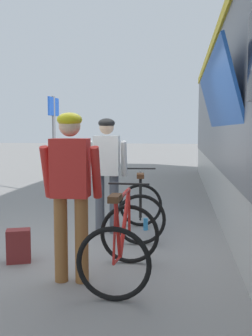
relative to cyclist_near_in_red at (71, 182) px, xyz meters
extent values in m
plane|color=gray|center=(0.14, 1.14, -1.05)|extent=(80.00, 80.00, 0.00)
cube|color=#2356B2|center=(1.76, 2.56, 0.75)|extent=(0.49, 4.26, 1.65)
cube|color=yellow|center=(1.76, 2.95, 2.37)|extent=(0.04, 16.07, 0.20)
cylinder|color=#935B2D|center=(-0.11, -0.01, -0.60)|extent=(0.14, 0.14, 0.90)
cylinder|color=#935B2D|center=(0.11, 0.00, -0.60)|extent=(0.14, 0.14, 0.90)
cube|color=red|center=(0.00, 0.00, 0.15)|extent=(0.39, 0.25, 0.60)
cylinder|color=red|center=(-0.26, 0.03, 0.10)|extent=(0.10, 0.26, 0.56)
cylinder|color=red|center=(0.26, 0.05, 0.10)|extent=(0.10, 0.26, 0.56)
sphere|color=beige|center=(0.00, 0.00, 0.58)|extent=(0.22, 0.22, 0.22)
ellipsoid|color=yellow|center=(0.00, 0.00, 0.64)|extent=(0.26, 0.28, 0.14)
cylinder|color=#4C515B|center=(-0.11, 1.91, -0.60)|extent=(0.14, 0.14, 0.90)
cylinder|color=#4C515B|center=(0.11, 1.92, -0.60)|extent=(0.14, 0.14, 0.90)
cube|color=white|center=(0.00, 1.92, 0.15)|extent=(0.39, 0.26, 0.60)
cylinder|color=white|center=(-0.26, 1.94, 0.10)|extent=(0.10, 0.26, 0.56)
cylinder|color=white|center=(0.26, 1.97, 0.10)|extent=(0.10, 0.26, 0.56)
sphere|color=beige|center=(0.00, 1.92, 0.58)|extent=(0.22, 0.22, 0.22)
ellipsoid|color=black|center=(0.00, 1.92, 0.64)|extent=(0.27, 0.29, 0.14)
torus|color=black|center=(0.53, 0.63, -0.70)|extent=(0.71, 0.06, 0.71)
torus|color=black|center=(0.52, -0.39, -0.70)|extent=(0.71, 0.06, 0.71)
cylinder|color=red|center=(0.52, 0.27, -0.45)|extent=(0.05, 0.64, 0.63)
cylinder|color=red|center=(0.52, 0.15, -0.15)|extent=(0.05, 0.85, 0.04)
cylinder|color=red|center=(0.52, -0.16, -0.45)|extent=(0.04, 0.27, 0.62)
cylinder|color=red|center=(0.52, -0.22, -0.73)|extent=(0.03, 0.36, 0.08)
cylinder|color=red|center=(0.52, -0.33, -0.42)|extent=(0.03, 0.14, 0.56)
cylinder|color=red|center=(0.53, 0.60, -0.42)|extent=(0.03, 0.08, 0.55)
cylinder|color=black|center=(0.53, 0.58, -0.09)|extent=(0.48, 0.03, 0.02)
cube|color=#4C2D19|center=(0.52, -0.30, -0.10)|extent=(0.10, 0.24, 0.06)
torus|color=black|center=(0.47, 2.39, -0.70)|extent=(0.71, 0.12, 0.71)
torus|color=black|center=(0.58, 1.37, -0.70)|extent=(0.71, 0.12, 0.71)
cylinder|color=black|center=(0.51, 2.03, -0.45)|extent=(0.11, 0.65, 0.63)
cylinder|color=black|center=(0.52, 1.92, -0.15)|extent=(0.13, 0.85, 0.04)
cylinder|color=black|center=(0.55, 1.61, -0.45)|extent=(0.07, 0.28, 0.62)
cylinder|color=black|center=(0.56, 1.55, -0.73)|extent=(0.06, 0.36, 0.08)
cylinder|color=black|center=(0.57, 1.43, -0.42)|extent=(0.04, 0.15, 0.56)
cylinder|color=black|center=(0.48, 2.36, -0.42)|extent=(0.04, 0.08, 0.55)
cylinder|color=black|center=(0.48, 2.34, -0.09)|extent=(0.48, 0.07, 0.02)
cube|color=#4C2D19|center=(0.57, 1.46, -0.10)|extent=(0.12, 0.25, 0.06)
cube|color=maroon|center=(-0.80, 0.48, -0.85)|extent=(0.33, 0.27, 0.40)
cylinder|color=#338CCC|center=(0.58, 2.16, -0.96)|extent=(0.07, 0.07, 0.19)
cylinder|color=#595B60|center=(-1.94, 5.19, 0.15)|extent=(0.08, 0.08, 2.40)
cube|color=#193F99|center=(-1.94, 5.19, 1.10)|extent=(0.04, 0.70, 0.44)
camera|label=1|loc=(1.11, -3.73, 0.53)|focal=40.54mm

